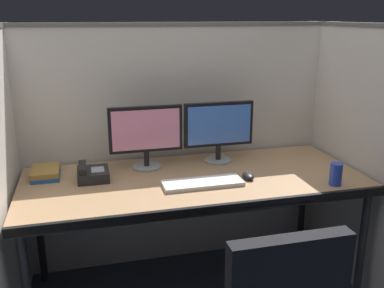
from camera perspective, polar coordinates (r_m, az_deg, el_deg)
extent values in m
cube|color=beige|center=(2.83, -2.01, -0.59)|extent=(2.20, 0.05, 1.55)
cube|color=#605B56|center=(2.70, -2.18, 15.58)|extent=(2.21, 0.06, 0.02)
cube|color=beige|center=(2.29, -24.00, -6.32)|extent=(0.05, 1.40, 1.55)
cube|color=beige|center=(2.75, 21.38, -2.28)|extent=(0.05, 1.40, 1.55)
cube|color=#605B56|center=(2.62, 23.24, 14.26)|extent=(0.06, 1.41, 0.02)
cube|color=#997551|center=(2.44, 0.30, -4.84)|extent=(1.90, 0.80, 0.04)
cube|color=black|center=(2.09, 3.04, -8.65)|extent=(1.90, 0.02, 0.05)
cylinder|color=black|center=(2.68, 21.54, -12.73)|extent=(0.04, 0.04, 0.70)
cylinder|color=black|center=(2.85, -19.52, -10.72)|extent=(0.04, 0.04, 0.70)
cylinder|color=black|center=(3.19, 14.45, -7.24)|extent=(0.04, 0.04, 0.70)
cylinder|color=gray|center=(2.58, -5.99, -3.00)|extent=(0.17, 0.17, 0.01)
cylinder|color=black|center=(2.57, -6.03, -1.91)|extent=(0.03, 0.03, 0.09)
cube|color=black|center=(2.52, -6.15, 1.98)|extent=(0.43, 0.03, 0.27)
cube|color=pink|center=(2.50, -6.09, 1.88)|extent=(0.39, 0.01, 0.23)
cylinder|color=gray|center=(2.69, 3.46, -2.15)|extent=(0.17, 0.17, 0.01)
cylinder|color=black|center=(2.67, 3.48, -1.10)|extent=(0.03, 0.03, 0.09)
cube|color=black|center=(2.62, 3.55, 2.65)|extent=(0.43, 0.03, 0.27)
cube|color=#3F72D8|center=(2.61, 3.67, 2.56)|extent=(0.39, 0.01, 0.23)
cube|color=silver|center=(2.32, 1.42, -5.19)|extent=(0.43, 0.15, 0.02)
ellipsoid|color=black|center=(2.42, 7.43, -4.21)|extent=(0.06, 0.10, 0.03)
cylinder|color=#59595B|center=(2.43, 7.28, -3.78)|extent=(0.01, 0.01, 0.01)
cylinder|color=#263FB2|center=(2.43, 18.47, -3.78)|extent=(0.07, 0.07, 0.12)
cube|color=black|center=(2.45, -12.93, -3.94)|extent=(0.17, 0.19, 0.06)
cube|color=black|center=(2.44, -14.29, -3.04)|extent=(0.04, 0.17, 0.03)
cube|color=gray|center=(2.43, -12.38, -3.34)|extent=(0.07, 0.09, 0.00)
cube|color=#1E478C|center=(2.56, -18.76, -3.95)|extent=(0.15, 0.21, 0.02)
cube|color=olive|center=(2.56, -18.83, -3.39)|extent=(0.15, 0.21, 0.03)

